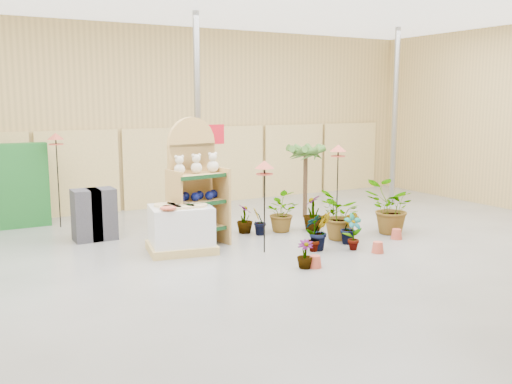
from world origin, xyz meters
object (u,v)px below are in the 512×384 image
(pallet_stack, at_px, (181,229))
(potted_plant_2, at_px, (341,215))
(display_shelf, at_px, (194,187))
(bird_table_front, at_px, (265,168))

(pallet_stack, bearing_deg, potted_plant_2, -2.84)
(potted_plant_2, bearing_deg, pallet_stack, 166.79)
(display_shelf, height_order, bird_table_front, display_shelf)
(display_shelf, bearing_deg, bird_table_front, -64.65)
(potted_plant_2, bearing_deg, bird_table_front, -177.44)
(pallet_stack, bearing_deg, bird_table_front, -21.46)
(bird_table_front, height_order, potted_plant_2, bird_table_front)
(display_shelf, xyz_separation_m, potted_plant_2, (2.59, -1.12, -0.60))
(display_shelf, bearing_deg, pallet_stack, -147.12)
(pallet_stack, height_order, potted_plant_2, potted_plant_2)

